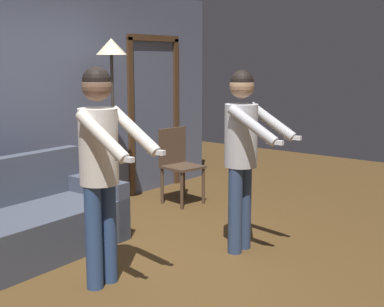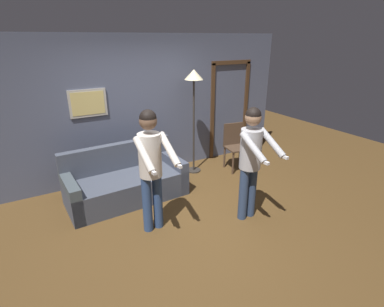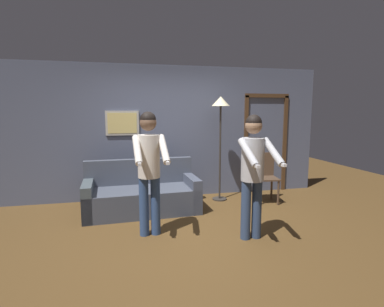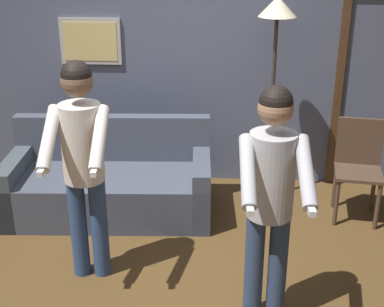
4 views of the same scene
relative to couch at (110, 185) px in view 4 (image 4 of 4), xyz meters
The scene contains 7 objects.
ground_plane 1.24m from the couch, 62.69° to the right, with size 12.00×12.00×0.00m, color #553B1D.
back_wall_assembly 1.44m from the couch, 55.44° to the left, with size 6.40×0.10×2.60m.
couch is the anchor object (origin of this frame).
torchiere_lamp 2.10m from the couch, 13.88° to the left, with size 0.35×0.35×1.99m.
person_standing_left 1.29m from the couch, 87.09° to the right, with size 0.45×0.66×1.71m.
person_standing_right 2.14m from the couch, 46.77° to the right, with size 0.45×0.66×1.67m.
dining_chair_distant 2.34m from the couch, ahead, with size 0.48×0.48×0.93m.
Camera 4 is at (0.50, -3.47, 2.51)m, focal length 50.00 mm.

